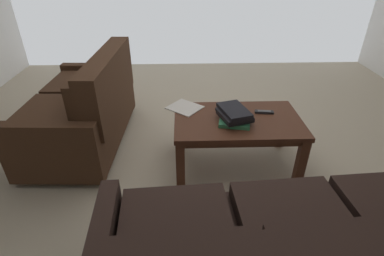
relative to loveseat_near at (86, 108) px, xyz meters
name	(u,v)px	position (x,y,z in m)	size (l,w,h in m)	color
ground_plane	(208,151)	(-1.17, 0.21, -0.39)	(5.83, 5.21, 0.01)	#B7A88E
loveseat_near	(86,108)	(0.00, 0.00, 0.00)	(0.86, 1.47, 0.91)	black
coffee_table	(237,126)	(-1.39, 0.42, 0.02)	(1.06, 0.65, 0.47)	#4C2819
book_stack	(234,115)	(-1.35, 0.47, 0.15)	(0.30, 0.34, 0.12)	#337F51
tv_remote	(264,112)	(-1.64, 0.33, 0.10)	(0.16, 0.06, 0.02)	black
loose_magazine	(185,107)	(-0.95, 0.21, 0.10)	(0.24, 0.27, 0.01)	silver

